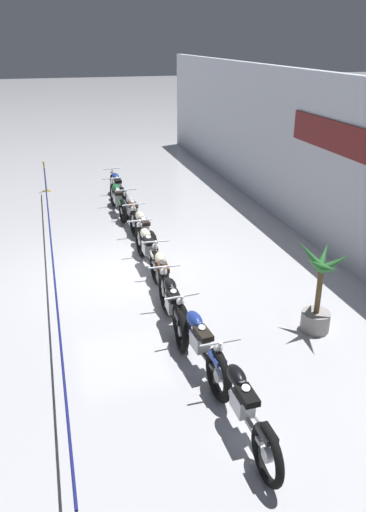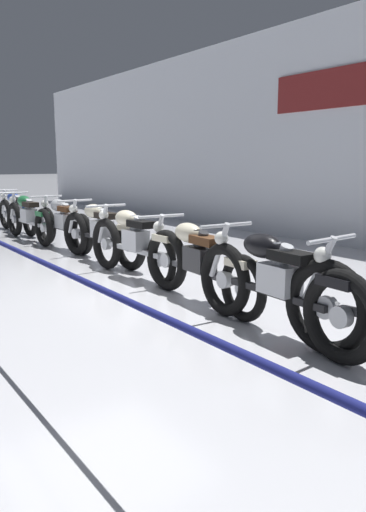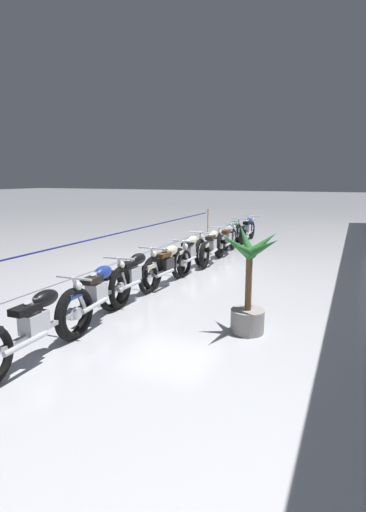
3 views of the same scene
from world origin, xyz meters
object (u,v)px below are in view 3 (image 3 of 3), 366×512
motorcycle_cream_5 (168,264)px  motorcycle_black_8 (38,325)px  motorcycle_green_1 (232,234)px  stanchion_far_left (146,230)px  motorcycle_cream_3 (212,246)px  motorcycle_blue_7 (99,294)px  motorcycle_black_6 (134,276)px  potted_palm_left_of_row (248,289)px  motorcycle_cream_4 (190,253)px  motorcycle_silver_2 (228,239)px  motorcycle_blue_0 (248,229)px

motorcycle_cream_5 → motorcycle_black_8: (4.13, 0.09, 0.03)m
motorcycle_green_1 → stanchion_far_left: size_ratio=0.17×
motorcycle_green_1 → motorcycle_cream_3: motorcycle_cream_3 is taller
motorcycle_green_1 → motorcycle_blue_7: size_ratio=1.01×
motorcycle_black_6 → motorcycle_black_8: motorcycle_black_8 is taller
motorcycle_blue_7 → potted_palm_left_of_row: size_ratio=1.37×
motorcycle_black_8 → motorcycle_cream_3: bearing=179.7°
motorcycle_green_1 → motorcycle_cream_4: size_ratio=1.04×
motorcycle_cream_3 → motorcycle_green_1: bearing=-175.5°
motorcycle_silver_2 → motorcycle_black_8: (8.26, -0.03, 0.02)m
motorcycle_cream_5 → motorcycle_green_1: bearing=-179.0°
motorcycle_green_1 → motorcycle_black_6: (6.70, -0.02, 0.01)m
motorcycle_black_6 → potted_palm_left_of_row: bearing=72.5°
motorcycle_cream_3 → motorcycle_black_8: bearing=-0.3°
motorcycle_silver_2 → motorcycle_blue_7: (6.74, -0.14, 0.02)m
motorcycle_blue_0 → stanchion_far_left: stanchion_far_left is taller
motorcycle_green_1 → motorcycle_cream_5: size_ratio=1.02×
motorcycle_silver_2 → stanchion_far_left: bearing=-60.6°
motorcycle_silver_2 → motorcycle_black_6: bearing=-2.5°
motorcycle_cream_5 → motorcycle_black_6: motorcycle_black_6 is taller
motorcycle_silver_2 → motorcycle_cream_3: bearing=0.2°
motorcycle_blue_7 → motorcycle_cream_4: bearing=179.9°
motorcycle_cream_5 → motorcycle_black_8: 4.13m
motorcycle_black_6 → potted_palm_left_of_row: (0.79, 2.49, 0.24)m
motorcycle_black_6 → motorcycle_blue_7: motorcycle_blue_7 is taller
motorcycle_blue_0 → motorcycle_green_1: size_ratio=0.95×
motorcycle_black_6 → stanchion_far_left: size_ratio=0.16×
motorcycle_cream_4 → motorcycle_cream_5: bearing=0.7°
motorcycle_green_1 → motorcycle_cream_3: 2.76m
motorcycle_blue_0 → motorcycle_cream_5: motorcycle_blue_0 is taller
motorcycle_black_8 → motorcycle_cream_5: bearing=-178.7°
motorcycle_black_6 → motorcycle_green_1: bearing=179.8°
motorcycle_black_8 → stanchion_far_left: stanchion_far_left is taller
motorcycle_cream_3 → motorcycle_cream_5: size_ratio=1.00×
motorcycle_cream_4 → motorcycle_cream_5: (1.37, 0.02, -0.01)m
motorcycle_blue_0 → motorcycle_cream_5: bearing=-0.8°
motorcycle_blue_0 → motorcycle_cream_5: 6.74m
motorcycle_blue_0 → potted_palm_left_of_row: 9.12m
motorcycle_black_6 → stanchion_far_left: 4.63m
motorcycle_cream_3 → motorcycle_silver_2: bearing=-179.8°
motorcycle_blue_7 → stanchion_far_left: bearing=-158.9°
motorcycle_cream_4 → stanchion_far_left: (-1.49, -2.12, 0.30)m
motorcycle_cream_3 → stanchion_far_left: (-0.21, -2.26, 0.31)m
motorcycle_cream_3 → motorcycle_cream_4: 1.29m
motorcycle_black_6 → motorcycle_cream_4: bearing=177.8°
motorcycle_cream_3 → motorcycle_blue_0: bearing=-179.6°
motorcycle_cream_5 → motorcycle_blue_0: bearing=179.2°
motorcycle_cream_3 → potted_palm_left_of_row: bearing=25.4°
motorcycle_cream_4 → motorcycle_cream_5: size_ratio=0.99×
stanchion_far_left → motorcycle_cream_5: bearing=36.7°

